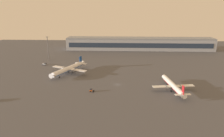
# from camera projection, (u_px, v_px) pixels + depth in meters

# --- Properties ---
(ground_plane) EXTENTS (416.00, 416.00, 0.00)m
(ground_plane) POSITION_uv_depth(u_px,v_px,m) (117.00, 84.00, 155.20)
(ground_plane) COLOR #4C4C51
(terminal_building) EXTENTS (196.19, 22.40, 16.40)m
(terminal_building) POSITION_uv_depth(u_px,v_px,m) (140.00, 44.00, 277.60)
(terminal_building) COLOR #9EA3AD
(terminal_building) RESTS_ON ground
(airplane_terminal_side) EXTENTS (29.71, 38.05, 9.77)m
(airplane_terminal_side) POSITION_uv_depth(u_px,v_px,m) (173.00, 86.00, 142.91)
(airplane_terminal_side) COLOR silver
(airplane_terminal_side) RESTS_ON ground
(airplane_far_stand) EXTENTS (33.60, 42.54, 11.54)m
(airplane_far_stand) POSITION_uv_depth(u_px,v_px,m) (69.00, 69.00, 179.50)
(airplane_far_stand) COLOR white
(airplane_far_stand) RESTS_ON ground
(cargo_loader) EXTENTS (4.52, 3.02, 2.25)m
(cargo_loader) POSITION_uv_depth(u_px,v_px,m) (45.00, 64.00, 205.90)
(cargo_loader) COLOR gray
(cargo_loader) RESTS_ON ground
(pushback_tug) EXTENTS (3.29, 2.20, 2.05)m
(pushback_tug) POSITION_uv_depth(u_px,v_px,m) (91.00, 90.00, 141.91)
(pushback_tug) COLOR #D85919
(pushback_tug) RESTS_ON ground
(apron_light_central) EXTENTS (4.80, 0.90, 25.81)m
(apron_light_central) POSITION_uv_depth(u_px,v_px,m) (48.00, 47.00, 222.81)
(apron_light_central) COLOR slate
(apron_light_central) RESTS_ON ground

